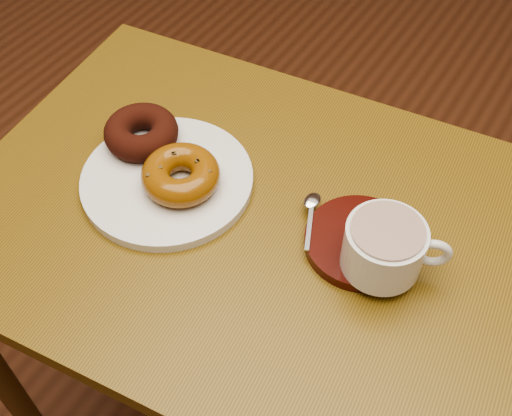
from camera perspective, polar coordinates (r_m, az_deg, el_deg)
The scene contains 7 objects.
cafe_table at distance 0.97m, azimuth -1.00°, elevation -4.65°, with size 0.84×0.67×0.73m.
donut_plate at distance 0.91m, azimuth -7.89°, elevation 2.49°, with size 0.24×0.24×0.01m, color silver.
donut_cinnamon at distance 0.95m, azimuth -10.17°, elevation 6.67°, with size 0.11×0.11×0.04m, color black.
donut_caramel at distance 0.88m, azimuth -6.71°, elevation 2.97°, with size 0.13×0.13×0.04m.
saucer at distance 0.85m, azimuth 9.29°, elevation -2.99°, with size 0.15×0.15×0.02m, color #330B06.
coffee_cup at distance 0.79m, azimuth 11.42°, elevation -3.42°, with size 0.13×0.10×0.07m.
teaspoon at distance 0.86m, azimuth 4.97°, elevation 0.21°, with size 0.05×0.09×0.01m.
Camera 1 is at (0.02, -0.62, 1.41)m, focal length 45.00 mm.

